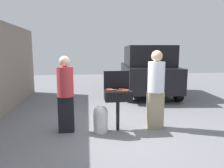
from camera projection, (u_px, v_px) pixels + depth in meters
The scene contains 15 objects.
ground_plane at pixel (120, 131), 4.77m from camera, with size 24.00×24.00×0.00m, color slate.
bbq_grill at pixel (118, 97), 4.69m from camera, with size 0.60×0.44×0.93m.
grill_lid_open at pixel (117, 80), 4.85m from camera, with size 0.60×0.05×0.42m, color black.
hot_dog_0 at pixel (122, 89), 4.79m from camera, with size 0.03×0.03×0.13m, color #B74C33.
hot_dog_1 at pixel (114, 90), 4.68m from camera, with size 0.03×0.03×0.13m, color #C6593D.
hot_dog_2 at pixel (126, 90), 4.67m from camera, with size 0.03×0.03×0.13m, color #C6593D.
hot_dog_3 at pixel (125, 91), 4.55m from camera, with size 0.03×0.03×0.13m, color #C6593D.
hot_dog_4 at pixel (110, 89), 4.72m from camera, with size 0.03×0.03×0.13m, color #B74C33.
hot_dog_5 at pixel (109, 89), 4.76m from camera, with size 0.03×0.03×0.13m, color #B74C33.
hot_dog_6 at pixel (110, 90), 4.63m from camera, with size 0.03×0.03×0.13m, color #B74C33.
hot_dog_7 at pixel (120, 90), 4.60m from camera, with size 0.03×0.03×0.13m, color #C6593D.
propane_tank at pixel (101, 118), 4.65m from camera, with size 0.32×0.32×0.62m.
person_left at pixel (66, 92), 4.57m from camera, with size 0.36×0.36×1.70m.
person_right at pixel (156, 87), 4.79m from camera, with size 0.38×0.38×1.82m.
parked_minivan at pixel (147, 70), 8.91m from camera, with size 2.37×4.56×2.02m.
Camera 1 is at (-0.72, -4.49, 1.79)m, focal length 33.42 mm.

